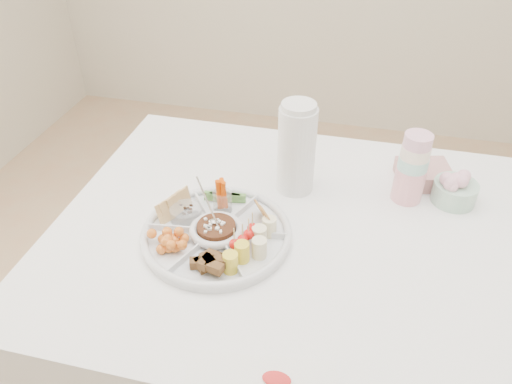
# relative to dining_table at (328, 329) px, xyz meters

# --- Properties ---
(dining_table) EXTENTS (1.52, 1.02, 0.76)m
(dining_table) POSITION_rel_dining_table_xyz_m (0.00, 0.00, 0.00)
(dining_table) COLOR white
(dining_table) RESTS_ON floor
(party_tray) EXTENTS (0.43, 0.43, 0.04)m
(party_tray) POSITION_rel_dining_table_xyz_m (-0.31, -0.08, 0.40)
(party_tray) COLOR silver
(party_tray) RESTS_ON dining_table
(bean_dip) EXTENTS (0.11, 0.11, 0.04)m
(bean_dip) POSITION_rel_dining_table_xyz_m (-0.31, -0.08, 0.41)
(bean_dip) COLOR #312012
(bean_dip) RESTS_ON party_tray
(tortillas) EXTENTS (0.11, 0.11, 0.06)m
(tortillas) POSITION_rel_dining_table_xyz_m (-0.21, -0.00, 0.42)
(tortillas) COLOR olive
(tortillas) RESTS_ON party_tray
(carrot_cucumber) EXTENTS (0.11, 0.11, 0.09)m
(carrot_cucumber) POSITION_rel_dining_table_xyz_m (-0.33, 0.05, 0.44)
(carrot_cucumber) COLOR #D54803
(carrot_cucumber) RESTS_ON party_tray
(pita_raisins) EXTENTS (0.13, 0.13, 0.06)m
(pita_raisins) POSITION_rel_dining_table_xyz_m (-0.43, -0.03, 0.42)
(pita_raisins) COLOR #E8BD6D
(pita_raisins) RESTS_ON party_tray
(cherries) EXTENTS (0.13, 0.13, 0.05)m
(cherries) POSITION_rel_dining_table_xyz_m (-0.42, -0.16, 0.42)
(cherries) COLOR orange
(cherries) RESTS_ON party_tray
(granola_chunks) EXTENTS (0.12, 0.12, 0.05)m
(granola_chunks) POSITION_rel_dining_table_xyz_m (-0.30, -0.21, 0.42)
(granola_chunks) COLOR brown
(granola_chunks) RESTS_ON party_tray
(banana_tomato) EXTENTS (0.13, 0.13, 0.10)m
(banana_tomato) POSITION_rel_dining_table_xyz_m (-0.19, -0.13, 0.44)
(banana_tomato) COLOR #FEF681
(banana_tomato) RESTS_ON party_tray
(cup_stack) EXTENTS (0.10, 0.10, 0.23)m
(cup_stack) POSITION_rel_dining_table_xyz_m (0.16, 0.21, 0.50)
(cup_stack) COLOR #B9BEB6
(cup_stack) RESTS_ON dining_table
(thermos) EXTENTS (0.11, 0.11, 0.28)m
(thermos) POSITION_rel_dining_table_xyz_m (-0.16, 0.19, 0.52)
(thermos) COLOR silver
(thermos) RESTS_ON dining_table
(flower_bowl) EXTENTS (0.14, 0.14, 0.09)m
(flower_bowl) POSITION_rel_dining_table_xyz_m (0.29, 0.23, 0.42)
(flower_bowl) COLOR #89C799
(flower_bowl) RESTS_ON dining_table
(napkin_stack) EXTENTS (0.18, 0.16, 0.05)m
(napkin_stack) POSITION_rel_dining_table_xyz_m (0.21, 0.31, 0.40)
(napkin_stack) COLOR tan
(napkin_stack) RESTS_ON dining_table
(placemat) EXTENTS (0.30, 0.14, 0.01)m
(placemat) POSITION_rel_dining_table_xyz_m (-0.11, -0.45, 0.38)
(placemat) COLOR silver
(placemat) RESTS_ON dining_table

